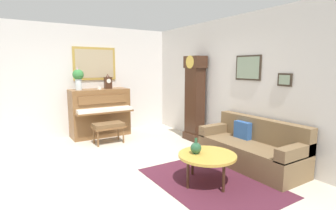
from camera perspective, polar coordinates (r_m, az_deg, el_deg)
name	(u,v)px	position (r m, az deg, el deg)	size (l,w,h in m)	color
ground_plane	(123,168)	(4.91, -9.85, -13.47)	(6.40, 6.00, 0.10)	beige
wall_left	(83,81)	(7.05, -18.16, 5.07)	(0.13, 4.90, 2.80)	silver
wall_back	(223,83)	(5.89, 12.01, 4.66)	(5.30, 0.13, 2.80)	silver
area_rug	(211,182)	(4.23, 9.45, -16.37)	(2.10, 1.50, 0.01)	#4C1E2D
piano	(100,112)	(6.86, -14.71, -1.58)	(0.87, 1.44, 1.21)	brown
piano_bench	(108,126)	(6.17, -12.98, -4.56)	(0.42, 0.70, 0.48)	brown
grandfather_clock	(195,101)	(6.25, 5.88, 0.97)	(0.52, 0.34, 2.03)	#3D2316
couch	(251,148)	(4.96, 17.89, -9.08)	(1.90, 0.80, 0.84)	brown
coffee_table	(207,156)	(4.05, 8.62, -11.07)	(0.88, 0.88, 0.46)	gold
mantel_clock	(108,82)	(6.85, -13.07, 4.95)	(0.13, 0.18, 0.38)	#3D2316
flower_vase	(78,77)	(6.64, -19.15, 5.85)	(0.26, 0.26, 0.58)	silver
teacup	(99,88)	(6.75, -14.86, 3.59)	(0.12, 0.12, 0.06)	white
green_jug	(196,148)	(4.02, 6.15, -9.36)	(0.17, 0.17, 0.24)	#234C33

